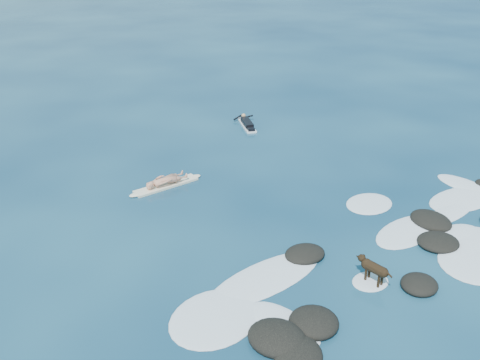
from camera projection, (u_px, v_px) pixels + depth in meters
ground at (353, 239)px, 16.94m from camera, size 160.00×160.00×0.00m
reef_rocks at (401, 270)px, 15.27m from camera, size 12.91×6.01×0.51m
breaking_foam at (402, 245)px, 16.62m from camera, size 14.07×6.54×0.12m
standing_surfer_rig at (165, 170)px, 19.96m from camera, size 3.07×0.66×1.75m
paddling_surfer_rig at (247, 123)px, 26.13m from camera, size 1.36×2.28×0.40m
dog at (373, 268)px, 14.67m from camera, size 0.41×1.21×0.77m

